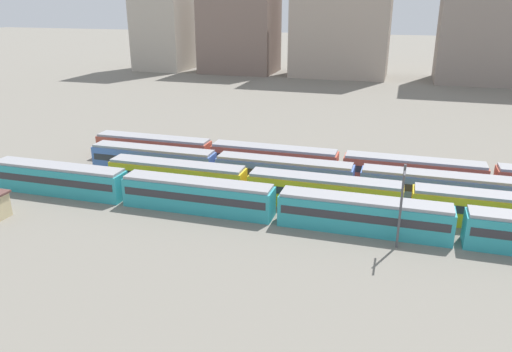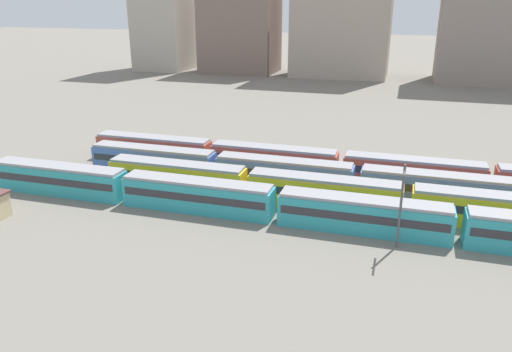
{
  "view_description": "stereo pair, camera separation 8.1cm",
  "coord_description": "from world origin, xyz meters",
  "px_view_note": "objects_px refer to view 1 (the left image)",
  "views": [
    {
      "loc": [
        28.65,
        -48.64,
        23.4
      ],
      "look_at": [
        11.72,
        7.8,
        2.04
      ],
      "focal_mm": 34.56,
      "sensor_mm": 36.0,
      "label": 1
    },
    {
      "loc": [
        28.73,
        -48.61,
        23.4
      ],
      "look_at": [
        11.72,
        7.8,
        2.04
      ],
      "focal_mm": 34.56,
      "sensor_mm": 36.0,
      "label": 2
    }
  ],
  "objects_px": {
    "train_track_1": "(324,192)",
    "train_track_3": "(491,179)",
    "train_track_0": "(363,214)",
    "train_track_2": "(437,188)",
    "catenary_pole_0": "(401,202)"
  },
  "relations": [
    {
      "from": "train_track_1",
      "to": "train_track_3",
      "type": "bearing_deg",
      "value": 28.06
    },
    {
      "from": "train_track_0",
      "to": "train_track_2",
      "type": "relative_size",
      "value": 1.0
    },
    {
      "from": "train_track_0",
      "to": "train_track_2",
      "type": "xyz_separation_m",
      "value": [
        7.73,
        10.4,
        0.0
      ]
    },
    {
      "from": "train_track_2",
      "to": "train_track_3",
      "type": "relative_size",
      "value": 0.83
    },
    {
      "from": "train_track_1",
      "to": "train_track_2",
      "type": "height_order",
      "value": "same"
    },
    {
      "from": "train_track_0",
      "to": "catenary_pole_0",
      "type": "relative_size",
      "value": 10.77
    },
    {
      "from": "train_track_0",
      "to": "train_track_2",
      "type": "bearing_deg",
      "value": 53.36
    },
    {
      "from": "train_track_2",
      "to": "train_track_3",
      "type": "bearing_deg",
      "value": 37.73
    },
    {
      "from": "train_track_0",
      "to": "train_track_1",
      "type": "bearing_deg",
      "value": 134.18
    },
    {
      "from": "train_track_1",
      "to": "catenary_pole_0",
      "type": "relative_size",
      "value": 6.42
    },
    {
      "from": "train_track_3",
      "to": "catenary_pole_0",
      "type": "height_order",
      "value": "catenary_pole_0"
    },
    {
      "from": "catenary_pole_0",
      "to": "train_track_2",
      "type": "bearing_deg",
      "value": 72.64
    },
    {
      "from": "train_track_3",
      "to": "catenary_pole_0",
      "type": "relative_size",
      "value": 12.94
    },
    {
      "from": "train_track_2",
      "to": "train_track_1",
      "type": "bearing_deg",
      "value": -157.87
    },
    {
      "from": "train_track_1",
      "to": "catenary_pole_0",
      "type": "distance_m",
      "value": 12.13
    }
  ]
}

